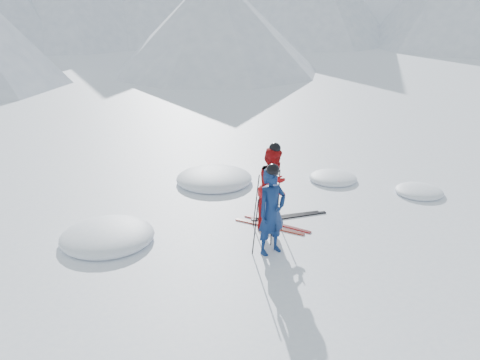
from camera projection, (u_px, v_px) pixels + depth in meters
ground at (315, 210)px, 12.45m from camera, size 160.00×160.00×0.00m
skier_blue at (272, 212)px, 10.11m from camera, size 0.68×0.47×1.80m
skier_red at (274, 188)px, 11.26m from camera, size 1.09×0.97×1.86m
pole_blue_left at (255, 227)px, 10.14m from camera, size 0.12×0.08×1.20m
pole_blue_right at (272, 218)px, 10.54m from camera, size 0.12×0.07×1.20m
pole_red_left at (256, 201)px, 11.37m from camera, size 0.12×0.10×1.24m
pole_red_right at (279, 196)px, 11.66m from camera, size 0.12×0.09×1.24m
ski_worn_left at (269, 227)px, 11.51m from camera, size 0.72×1.61×0.03m
ski_worn_right at (277, 224)px, 11.65m from camera, size 0.61×1.64×0.03m
ski_loose_a at (286, 216)px, 12.07m from camera, size 1.60×0.76×0.03m
ski_loose_b at (293, 217)px, 12.02m from camera, size 1.62×0.70×0.03m
snow_lumps at (215, 201)px, 12.99m from camera, size 9.22×5.84×0.47m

